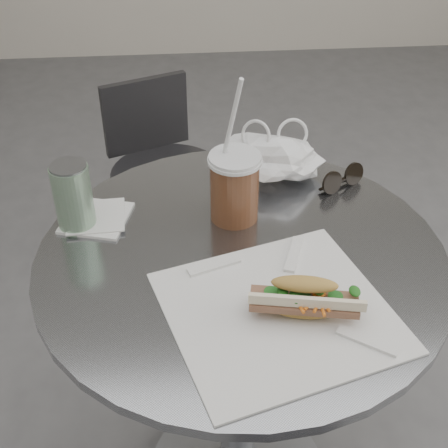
{
  "coord_description": "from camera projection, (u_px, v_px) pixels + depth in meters",
  "views": [
    {
      "loc": [
        -0.1,
        -0.67,
        1.48
      ],
      "look_at": [
        -0.03,
        0.23,
        0.79
      ],
      "focal_mm": 50.0,
      "sensor_mm": 36.0,
      "label": 1
    }
  ],
  "objects": [
    {
      "name": "sandwich_paper",
      "position": [
        278.0,
        312.0,
        1.03
      ],
      "size": [
        0.44,
        0.42,
        0.0
      ],
      "primitive_type": "cube",
      "rotation": [
        0.0,
        0.0,
        0.3
      ],
      "color": "white",
      "rests_on": "cafe_table"
    },
    {
      "name": "sunglasses",
      "position": [
        342.0,
        180.0,
        1.31
      ],
      "size": [
        0.11,
        0.07,
        0.05
      ],
      "rotation": [
        0.0,
        0.0,
        0.51
      ],
      "color": "black",
      "rests_on": "cafe_table"
    },
    {
      "name": "napkin_stack",
      "position": [
        96.0,
        218.0,
        1.23
      ],
      "size": [
        0.15,
        0.15,
        0.01
      ],
      "color": "white",
      "rests_on": "cafe_table"
    },
    {
      "name": "drink_can",
      "position": [
        73.0,
        197.0,
        1.17
      ],
      "size": [
        0.07,
        0.07,
        0.14
      ],
      "color": "#57955E",
      "rests_on": "cafe_table"
    },
    {
      "name": "banh_mi",
      "position": [
        304.0,
        298.0,
        1.0
      ],
      "size": [
        0.23,
        0.12,
        0.07
      ],
      "rotation": [
        0.0,
        0.0,
        -0.18
      ],
      "color": "gold",
      "rests_on": "sandwich_paper"
    },
    {
      "name": "chair_far",
      "position": [
        165.0,
        199.0,
        2.05
      ],
      "size": [
        0.37,
        0.4,
        0.67
      ],
      "rotation": [
        0.0,
        0.0,
        3.51
      ],
      "color": "#2F2F32",
      "rests_on": "ground"
    },
    {
      "name": "plastic_bag",
      "position": [
        274.0,
        160.0,
        1.32
      ],
      "size": [
        0.22,
        0.19,
        0.09
      ],
      "primitive_type": null,
      "rotation": [
        0.0,
        0.0,
        -0.26
      ],
      "color": "white",
      "rests_on": "cafe_table"
    },
    {
      "name": "cafe_table",
      "position": [
        239.0,
        354.0,
        1.31
      ],
      "size": [
        0.76,
        0.76,
        0.74
      ],
      "color": "slate",
      "rests_on": "ground"
    },
    {
      "name": "iced_coffee",
      "position": [
        234.0,
        186.0,
        1.2
      ],
      "size": [
        0.1,
        0.1,
        0.3
      ],
      "color": "brown",
      "rests_on": "cafe_table"
    }
  ]
}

